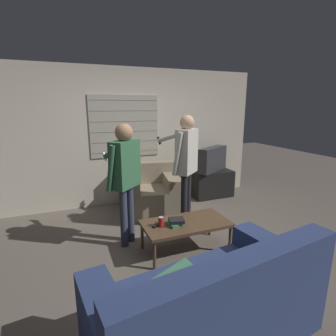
# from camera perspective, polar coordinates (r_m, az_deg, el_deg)

# --- Properties ---
(ground_plane) EXTENTS (16.00, 16.00, 0.00)m
(ground_plane) POSITION_cam_1_polar(r_m,az_deg,el_deg) (3.62, 0.50, -17.57)
(ground_plane) COLOR #665B51
(wall_back) EXTENTS (5.20, 0.08, 2.55)m
(wall_back) POSITION_cam_1_polar(r_m,az_deg,el_deg) (5.07, -8.27, 6.71)
(wall_back) COLOR beige
(wall_back) RESTS_ON ground_plane
(couch_blue) EXTENTS (1.94, 1.12, 0.90)m
(couch_blue) POSITION_cam_1_polar(r_m,az_deg,el_deg) (2.35, 9.04, -27.58)
(couch_blue) COLOR navy
(couch_blue) RESTS_ON ground_plane
(armchair_beige) EXTENTS (1.10, 1.03, 0.85)m
(armchair_beige) POSITION_cam_1_polar(r_m,az_deg,el_deg) (4.72, -3.60, -5.44)
(armchair_beige) COLOR gray
(armchair_beige) RESTS_ON ground_plane
(coffee_table) EXTENTS (1.11, 0.58, 0.40)m
(coffee_table) POSITION_cam_1_polar(r_m,az_deg,el_deg) (3.47, 3.90, -12.21)
(coffee_table) COLOR brown
(coffee_table) RESTS_ON ground_plane
(tv_stand) EXTENTS (0.84, 0.45, 0.55)m
(tv_stand) POSITION_cam_1_polar(r_m,az_deg,el_deg) (5.56, 9.47, -3.36)
(tv_stand) COLOR black
(tv_stand) RESTS_ON ground_plane
(tv) EXTENTS (0.82, 0.60, 0.49)m
(tv) POSITION_cam_1_polar(r_m,az_deg,el_deg) (5.44, 9.66, 1.91)
(tv) COLOR #2D2D33
(tv) RESTS_ON tv_stand
(person_left_standing) EXTENTS (0.51, 0.81, 1.65)m
(person_left_standing) POSITION_cam_1_polar(r_m,az_deg,el_deg) (3.46, -9.42, -0.34)
(person_left_standing) COLOR #33384C
(person_left_standing) RESTS_ON ground_plane
(person_right_standing) EXTENTS (0.50, 0.84, 1.73)m
(person_right_standing) POSITION_cam_1_polar(r_m,az_deg,el_deg) (3.91, 3.90, 2.14)
(person_right_standing) COLOR black
(person_right_standing) RESTS_ON ground_plane
(book_stack) EXTENTS (0.24, 0.20, 0.08)m
(book_stack) POSITION_cam_1_polar(r_m,az_deg,el_deg) (3.36, 1.70, -11.66)
(book_stack) COLOR #33754C
(book_stack) RESTS_ON coffee_table
(soda_can) EXTENTS (0.07, 0.07, 0.13)m
(soda_can) POSITION_cam_1_polar(r_m,az_deg,el_deg) (3.31, -1.54, -11.64)
(soda_can) COLOR red
(soda_can) RESTS_ON coffee_table
(spare_remote) EXTENTS (0.12, 0.12, 0.02)m
(spare_remote) POSITION_cam_1_polar(r_m,az_deg,el_deg) (3.35, -2.72, -12.31)
(spare_remote) COLOR black
(spare_remote) RESTS_ON coffee_table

